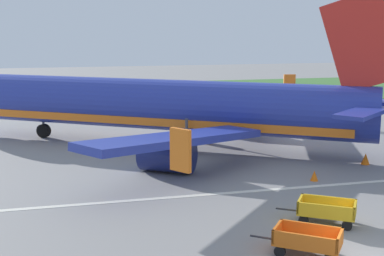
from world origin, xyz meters
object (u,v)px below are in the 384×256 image
(baggage_cart_fourth_in_row, at_px, (326,211))
(traffic_cone_mid_apron, at_px, (314,176))
(traffic_cone_near_plane, at_px, (365,159))
(airplane, at_px, (178,107))
(baggage_cart_third_in_row, at_px, (307,240))

(baggage_cart_fourth_in_row, distance_m, traffic_cone_mid_apron, 7.00)
(baggage_cart_fourth_in_row, xyz_separation_m, traffic_cone_near_plane, (7.68, 9.13, -0.24))
(airplane, height_order, baggage_cart_fourth_in_row, airplane)
(traffic_cone_near_plane, bearing_deg, baggage_cart_fourth_in_row, -130.06)
(baggage_cart_fourth_in_row, relative_size, traffic_cone_mid_apron, 5.58)
(airplane, distance_m, baggage_cart_third_in_row, 20.06)
(baggage_cart_third_in_row, bearing_deg, traffic_cone_mid_apron, 61.55)
(airplane, relative_size, traffic_cone_mid_apron, 55.37)
(airplane, bearing_deg, traffic_cone_mid_apron, -61.65)
(baggage_cart_fourth_in_row, bearing_deg, traffic_cone_near_plane, 49.94)
(baggage_cart_third_in_row, xyz_separation_m, baggage_cart_fourth_in_row, (2.40, 2.96, 0.00))
(baggage_cart_fourth_in_row, height_order, traffic_cone_mid_apron, baggage_cart_fourth_in_row)
(airplane, xyz_separation_m, traffic_cone_near_plane, (10.64, -7.81, -2.69))
(airplane, xyz_separation_m, traffic_cone_mid_apron, (5.66, -10.49, -2.75))
(baggage_cart_third_in_row, height_order, baggage_cart_fourth_in_row, same)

